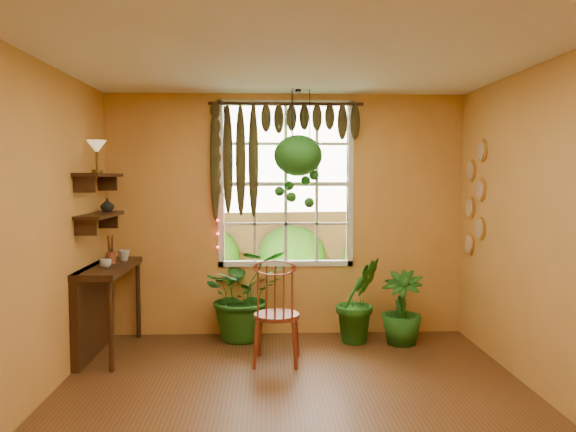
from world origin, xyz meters
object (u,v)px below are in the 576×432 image
object	(u,v)px
windsor_chair	(276,329)
counter_ledge	(99,299)
hanging_basket	(298,160)
potted_plant_left	(244,294)
potted_plant_mid	(358,300)

from	to	relation	value
windsor_chair	counter_ledge	bearing A→B (deg)	173.70
hanging_basket	counter_ledge	bearing A→B (deg)	-171.43
windsor_chair	potted_plant_left	world-z (taller)	windsor_chair
counter_ledge	hanging_basket	xyz separation A→B (m)	(2.03, 0.31, 1.40)
counter_ledge	potted_plant_mid	distance (m)	2.70
windsor_chair	potted_plant_mid	xyz separation A→B (m)	(0.90, 0.68, 0.12)
counter_ledge	hanging_basket	world-z (taller)	hanging_basket
windsor_chair	potted_plant_left	size ratio (longest dim) A/B	1.16
potted_plant_mid	windsor_chair	bearing A→B (deg)	-143.02
potted_plant_left	windsor_chair	bearing A→B (deg)	-67.58
potted_plant_mid	counter_ledge	bearing A→B (deg)	-173.85
potted_plant_left	hanging_basket	world-z (taller)	hanging_basket
potted_plant_mid	potted_plant_left	bearing A→B (deg)	173.25
windsor_chair	potted_plant_mid	world-z (taller)	windsor_chair
counter_ledge	potted_plant_left	bearing A→B (deg)	16.78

